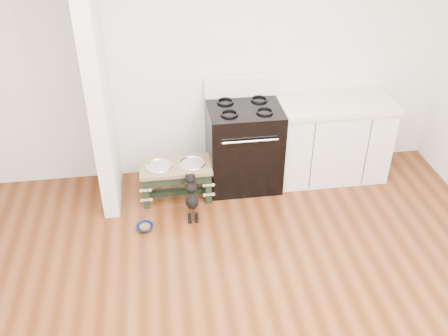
% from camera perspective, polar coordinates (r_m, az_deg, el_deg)
% --- Properties ---
extents(room_shell, '(5.00, 5.00, 5.00)m').
position_cam_1_polar(room_shell, '(2.92, 5.30, 0.22)').
color(room_shell, silver).
rests_on(room_shell, ground).
extents(partition_wall, '(0.15, 0.80, 2.70)m').
position_cam_1_polar(partition_wall, '(4.87, -14.36, 9.92)').
color(partition_wall, silver).
rests_on(partition_wall, ground).
extents(oven_range, '(0.76, 0.69, 1.14)m').
position_cam_1_polar(oven_range, '(5.36, 2.26, 2.73)').
color(oven_range, black).
rests_on(oven_range, ground).
extents(cabinet_run, '(1.24, 0.64, 0.91)m').
position_cam_1_polar(cabinet_run, '(5.63, 12.11, 3.27)').
color(cabinet_run, silver).
rests_on(cabinet_run, ground).
extents(dog_feeder, '(0.74, 0.39, 0.42)m').
position_cam_1_polar(dog_feeder, '(5.23, -5.50, -0.76)').
color(dog_feeder, black).
rests_on(dog_feeder, ground).
extents(puppy, '(0.13, 0.38, 0.45)m').
position_cam_1_polar(puppy, '(4.98, -3.73, -3.21)').
color(puppy, black).
rests_on(puppy, ground).
extents(floor_bowl, '(0.19, 0.19, 0.05)m').
position_cam_1_polar(floor_bowl, '(4.99, -9.03, -6.71)').
color(floor_bowl, navy).
rests_on(floor_bowl, ground).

